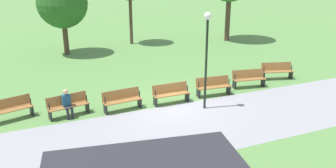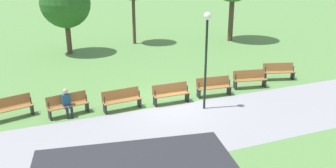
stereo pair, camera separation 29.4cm
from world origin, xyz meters
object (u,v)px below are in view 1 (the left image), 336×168
at_px(bench_6, 11,109).
at_px(lamp_post, 207,44).
at_px(bench_2, 213,86).
at_px(person_seated, 67,103).
at_px(bench_0, 277,71).
at_px(tree_1, 62,3).
at_px(bench_3, 171,93).
at_px(bench_5, 68,105).
at_px(bench_1, 249,78).
at_px(bench_4, 122,100).

distance_m(bench_6, lamp_post, 8.43).
relative_size(bench_2, person_seated, 1.44).
bearing_deg(lamp_post, bench_0, -159.84).
bearing_deg(bench_6, bench_0, 164.42).
height_order(person_seated, lamp_post, lamp_post).
distance_m(bench_0, tree_1, 14.29).
height_order(bench_3, person_seated, person_seated).
distance_m(bench_5, bench_6, 2.25).
bearing_deg(lamp_post, bench_1, -155.43).
relative_size(bench_5, tree_1, 0.34).
xyz_separation_m(bench_3, bench_5, (4.49, -0.41, 0.00)).
relative_size(bench_0, bench_3, 1.04).
distance_m(bench_3, bench_6, 6.75).
distance_m(bench_6, person_seated, 2.26).
bearing_deg(bench_5, tree_1, -107.63).
bearing_deg(bench_2, lamp_post, 52.73).
bearing_deg(person_seated, bench_4, 165.77).
distance_m(bench_3, tree_1, 11.67).
height_order(bench_6, tree_1, tree_1).
bearing_deg(bench_3, bench_6, -7.75).
bearing_deg(bench_1, bench_3, 15.56).
relative_size(bench_6, tree_1, 0.34).
bearing_deg(bench_6, bench_4, 154.08).
bearing_deg(person_seated, bench_0, 172.96).
distance_m(bench_3, person_seated, 4.54).
relative_size(bench_3, bench_4, 0.98).
xyz_separation_m(bench_0, bench_3, (6.68, 0.91, 0.00)).
bearing_deg(bench_0, bench_3, 23.33).
distance_m(bench_1, tree_1, 13.27).
relative_size(bench_0, lamp_post, 0.42).
distance_m(bench_0, bench_2, 4.50).
height_order(bench_4, person_seated, person_seated).
bearing_deg(bench_2, bench_4, 5.19).
distance_m(bench_1, bench_3, 4.51).
bearing_deg(bench_2, person_seated, 3.91).
relative_size(bench_5, person_seated, 1.46).
bearing_deg(bench_0, bench_6, 15.58).
height_order(bench_4, bench_5, same).
xyz_separation_m(bench_1, bench_2, (2.23, 0.30, 0.00)).
xyz_separation_m(bench_1, tree_1, (7.65, -10.43, 2.98)).
bearing_deg(tree_1, bench_3, 106.26).
bearing_deg(bench_2, bench_6, 0.03).
xyz_separation_m(bench_2, bench_6, (8.94, -0.81, 0.00)).
xyz_separation_m(bench_4, bench_5, (2.23, -0.30, 0.00)).
bearing_deg(bench_6, bench_3, 156.67).
relative_size(bench_2, bench_3, 1.02).
distance_m(bench_0, bench_5, 11.18).
bearing_deg(person_seated, lamp_post, 155.82).
distance_m(bench_5, person_seated, 0.23).
distance_m(bench_0, lamp_post, 6.40).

